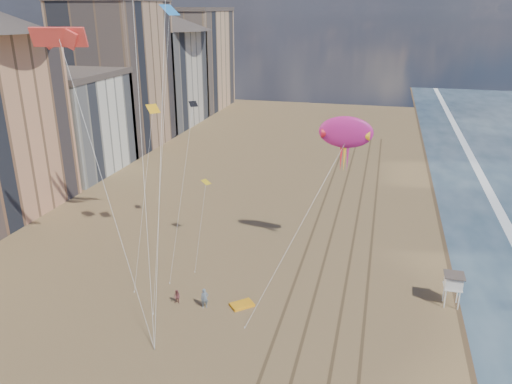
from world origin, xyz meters
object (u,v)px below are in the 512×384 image
kite_flyer_b (177,297)px  kite_flyer_a (205,298)px  lifeguard_stand (453,282)px  grounded_kite (242,305)px  show_kite (346,133)px

kite_flyer_b → kite_flyer_a: bearing=9.1°
lifeguard_stand → kite_flyer_b: size_ratio=2.29×
grounded_kite → kite_flyer_a: 3.65m
lifeguard_stand → grounded_kite: 20.14m
lifeguard_stand → kite_flyer_a: bearing=-164.6°
grounded_kite → lifeguard_stand: bearing=-26.8°
grounded_kite → kite_flyer_a: bearing=156.9°
grounded_kite → kite_flyer_a: kite_flyer_a is taller
grounded_kite → show_kite: (7.94, 11.62, 14.63)m
kite_flyer_a → kite_flyer_b: bearing=150.5°
show_kite → kite_flyer_b: show_kite is taller
show_kite → kite_flyer_b: size_ratio=14.69×
lifeguard_stand → kite_flyer_b: 26.30m
kite_flyer_b → show_kite: bearing=50.7°
lifeguard_stand → show_kite: show_kite is taller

